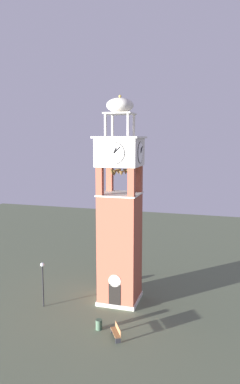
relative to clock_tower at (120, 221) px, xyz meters
name	(u,v)px	position (x,y,z in m)	size (l,w,h in m)	color
ground	(120,300)	(0.00, 0.00, -7.53)	(80.00, 80.00, 0.00)	#5B664C
clock_tower	(120,221)	(0.00, 0.00, 0.00)	(3.97, 3.97, 18.57)	#9E4C38
park_bench	(116,332)	(1.51, -6.13, -7.04)	(1.20, 1.60, 0.95)	brown
lamp_post	(43,276)	(-6.22, -3.11, -4.72)	(0.36, 0.36, 4.08)	black
trash_bin	(99,325)	(-0.17, -5.36, -7.13)	(0.52, 0.52, 0.80)	#38513D
shrub_near_entry	(114,281)	(-1.63, 3.44, -7.21)	(0.75, 0.75, 0.62)	#336638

